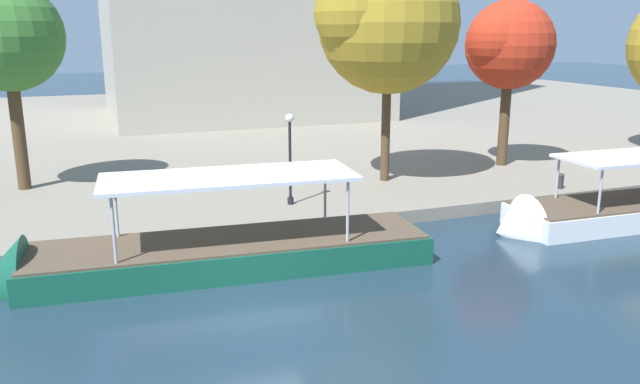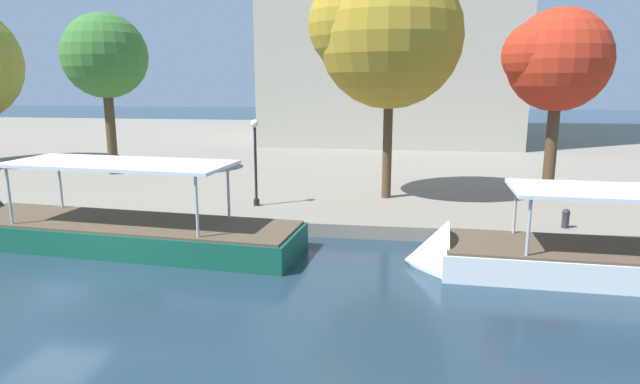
{
  "view_description": "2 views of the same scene",
  "coord_description": "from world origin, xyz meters",
  "px_view_note": "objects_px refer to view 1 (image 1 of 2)",
  "views": [
    {
      "loc": [
        -4.28,
        -15.57,
        7.81
      ],
      "look_at": [
        3.66,
        5.47,
        2.03
      ],
      "focal_mm": 35.72,
      "sensor_mm": 36.0,
      "label": 1
    },
    {
      "loc": [
        10.12,
        -13.46,
        6.07
      ],
      "look_at": [
        7.09,
        6.72,
        1.82
      ],
      "focal_mm": 30.02,
      "sensor_mm": 36.0,
      "label": 2
    }
  ],
  "objects_px": {
    "tour_boat_2": "(613,216)",
    "tree_5": "(5,33)",
    "mooring_bollard_1": "(561,180)",
    "tree_4": "(381,22)",
    "tour_boat_1": "(200,261)",
    "lamp_post": "(290,153)",
    "tree_3": "(506,46)"
  },
  "relations": [
    {
      "from": "tree_4",
      "to": "tour_boat_1",
      "type": "bearing_deg",
      "value": -143.43
    },
    {
      "from": "lamp_post",
      "to": "tree_4",
      "type": "distance_m",
      "value": 7.96
    },
    {
      "from": "tour_boat_2",
      "to": "lamp_post",
      "type": "relative_size",
      "value": 3.13
    },
    {
      "from": "mooring_bollard_1",
      "to": "tree_5",
      "type": "bearing_deg",
      "value": 159.44
    },
    {
      "from": "tree_3",
      "to": "tree_5",
      "type": "relative_size",
      "value": 0.94
    },
    {
      "from": "tour_boat_2",
      "to": "tree_4",
      "type": "distance_m",
      "value": 13.25
    },
    {
      "from": "tour_boat_1",
      "to": "lamp_post",
      "type": "relative_size",
      "value": 3.79
    },
    {
      "from": "tree_4",
      "to": "tour_boat_2",
      "type": "bearing_deg",
      "value": -50.17
    },
    {
      "from": "tour_boat_1",
      "to": "tree_4",
      "type": "height_order",
      "value": "tree_4"
    },
    {
      "from": "lamp_post",
      "to": "tour_boat_1",
      "type": "bearing_deg",
      "value": -134.16
    },
    {
      "from": "tree_4",
      "to": "tree_5",
      "type": "bearing_deg",
      "value": 164.87
    },
    {
      "from": "tree_3",
      "to": "tree_5",
      "type": "distance_m",
      "value": 24.26
    },
    {
      "from": "tree_3",
      "to": "tree_4",
      "type": "relative_size",
      "value": 0.81
    },
    {
      "from": "lamp_post",
      "to": "tour_boat_2",
      "type": "bearing_deg",
      "value": -24.84
    },
    {
      "from": "tour_boat_1",
      "to": "mooring_bollard_1",
      "type": "distance_m",
      "value": 17.72
    },
    {
      "from": "tour_boat_2",
      "to": "tree_5",
      "type": "bearing_deg",
      "value": -26.35
    },
    {
      "from": "mooring_bollard_1",
      "to": "tree_5",
      "type": "relative_size",
      "value": 0.08
    },
    {
      "from": "mooring_bollard_1",
      "to": "tree_4",
      "type": "height_order",
      "value": "tree_4"
    },
    {
      "from": "mooring_bollard_1",
      "to": "tree_3",
      "type": "xyz_separation_m",
      "value": [
        0.46,
        5.44,
        6.0
      ]
    },
    {
      "from": "tour_boat_1",
      "to": "tree_3",
      "type": "relative_size",
      "value": 1.67
    },
    {
      "from": "tour_boat_2",
      "to": "mooring_bollard_1",
      "type": "xyz_separation_m",
      "value": [
        0.49,
        3.77,
        0.66
      ]
    },
    {
      "from": "tree_3",
      "to": "tree_4",
      "type": "xyz_separation_m",
      "value": [
        -7.81,
        -0.99,
        1.14
      ]
    },
    {
      "from": "tree_3",
      "to": "tree_5",
      "type": "height_order",
      "value": "tree_5"
    },
    {
      "from": "lamp_post",
      "to": "tree_5",
      "type": "height_order",
      "value": "tree_5"
    },
    {
      "from": "lamp_post",
      "to": "tree_3",
      "type": "distance_m",
      "value": 14.24
    },
    {
      "from": "tree_5",
      "to": "tour_boat_2",
      "type": "bearing_deg",
      "value": -28.66
    },
    {
      "from": "tree_3",
      "to": "lamp_post",
      "type": "bearing_deg",
      "value": -164.8
    },
    {
      "from": "lamp_post",
      "to": "mooring_bollard_1",
      "type": "bearing_deg",
      "value": -8.4
    },
    {
      "from": "lamp_post",
      "to": "tree_4",
      "type": "height_order",
      "value": "tree_4"
    },
    {
      "from": "tour_boat_1",
      "to": "tree_4",
      "type": "distance_m",
      "value": 14.77
    },
    {
      "from": "tree_5",
      "to": "tree_4",
      "type": "bearing_deg",
      "value": -15.13
    },
    {
      "from": "tour_boat_1",
      "to": "tree_4",
      "type": "xyz_separation_m",
      "value": [
        10.1,
        7.49,
        7.76
      ]
    }
  ]
}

